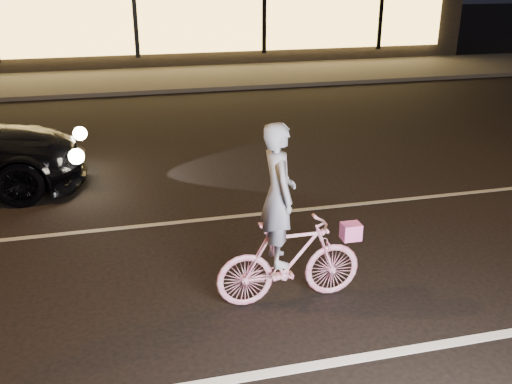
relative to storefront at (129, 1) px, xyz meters
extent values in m
plane|color=black|center=(0.00, -18.97, -2.15)|extent=(90.00, 90.00, 0.00)
cube|color=silver|center=(0.00, -20.47, -2.14)|extent=(60.00, 0.12, 0.01)
cube|color=gray|center=(0.00, -16.97, -2.14)|extent=(60.00, 0.10, 0.01)
cube|color=#383533|center=(0.00, -5.97, -2.09)|extent=(30.00, 4.00, 0.12)
cube|color=black|center=(0.00, 0.03, -0.15)|extent=(25.00, 8.00, 4.00)
cube|color=#E7B251|center=(0.00, -4.07, -0.55)|extent=(23.00, 0.15, 2.00)
cube|color=black|center=(0.00, -4.15, -0.55)|extent=(0.15, 0.08, 2.20)
cube|color=black|center=(4.50, -4.15, -0.55)|extent=(0.15, 0.08, 2.20)
cube|color=black|center=(9.00, -4.15, -0.55)|extent=(0.15, 0.08, 2.20)
imported|color=#DC3071|center=(0.80, -19.32, -1.66)|extent=(1.63, 0.46, 0.98)
imported|color=silver|center=(0.66, -19.32, -0.87)|extent=(0.37, 0.56, 1.54)
cube|color=#D63B98|center=(1.50, -19.32, -1.38)|extent=(0.20, 0.17, 0.19)
sphere|color=#FFF2BF|center=(-1.55, -14.22, -1.47)|extent=(0.25, 0.25, 0.25)
sphere|color=#FFF2BF|center=(-1.56, -15.58, -1.47)|extent=(0.25, 0.25, 0.25)
camera|label=1|loc=(-0.87, -24.54, 1.33)|focal=40.00mm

